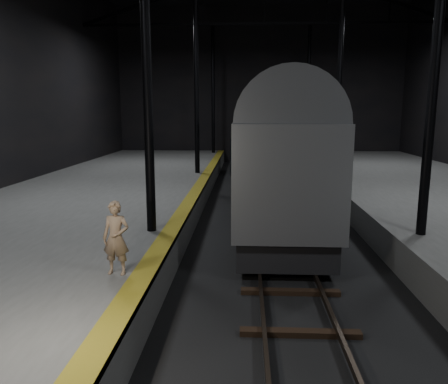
{
  "coord_description": "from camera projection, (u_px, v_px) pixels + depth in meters",
  "views": [
    {
      "loc": [
        -1.11,
        -16.04,
        4.39
      ],
      "look_at": [
        -1.75,
        -3.21,
        2.0
      ],
      "focal_mm": 35.0,
      "sensor_mm": 36.0,
      "label": 1
    }
  ],
  "objects": [
    {
      "name": "tactile_strip",
      "position": [
        189.0,
        202.0,
        16.48
      ],
      "size": [
        0.5,
        43.8,
        0.01
      ],
      "primitive_type": "cube",
      "color": "olive",
      "rests_on": "platform_left"
    },
    {
      "name": "platform_left",
      "position": [
        79.0,
        214.0,
        16.78
      ],
      "size": [
        9.0,
        43.8,
        1.0
      ],
      "primitive_type": "cube",
      "color": "#565654",
      "rests_on": "ground"
    },
    {
      "name": "train",
      "position": [
        270.0,
        141.0,
        20.42
      ],
      "size": [
        3.02,
        20.15,
        5.39
      ],
      "color": "#A4A7AC",
      "rests_on": "ground"
    },
    {
      "name": "ground",
      "position": [
        274.0,
        229.0,
        16.5
      ],
      "size": [
        44.0,
        44.0,
        0.0
      ],
      "primitive_type": "plane",
      "color": "black",
      "rests_on": "ground"
    },
    {
      "name": "woman",
      "position": [
        116.0,
        238.0,
        9.09
      ],
      "size": [
        0.6,
        0.42,
        1.57
      ],
      "primitive_type": "imported",
      "rotation": [
        0.0,
        0.0,
        -0.09
      ],
      "color": "#9F8062",
      "rests_on": "platform_left"
    },
    {
      "name": "track",
      "position": [
        274.0,
        227.0,
        16.49
      ],
      "size": [
        2.4,
        43.0,
        0.24
      ],
      "color": "#3F3328",
      "rests_on": "ground"
    }
  ]
}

